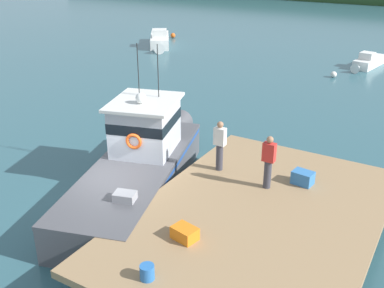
# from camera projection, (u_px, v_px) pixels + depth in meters

# --- Properties ---
(ground_plane) EXTENTS (200.00, 200.00, 0.00)m
(ground_plane) POSITION_uv_depth(u_px,v_px,m) (119.00, 204.00, 14.88)
(ground_plane) COLOR #2D5660
(dock) EXTENTS (6.00, 9.00, 1.20)m
(dock) POSITION_uv_depth(u_px,v_px,m) (257.00, 217.00, 12.21)
(dock) COLOR #4C3D2D
(dock) RESTS_ON ground
(main_fishing_boat) EXTENTS (4.74, 9.91, 4.80)m
(main_fishing_boat) POSITION_uv_depth(u_px,v_px,m) (140.00, 163.00, 15.38)
(main_fishing_boat) COLOR #4C4C51
(main_fishing_boat) RESTS_ON ground
(crate_stack_near_edge) EXTENTS (0.68, 0.55, 0.32)m
(crate_stack_near_edge) POSITION_uv_depth(u_px,v_px,m) (185.00, 233.00, 11.04)
(crate_stack_near_edge) COLOR orange
(crate_stack_near_edge) RESTS_ON dock
(crate_single_by_cleat) EXTENTS (0.65, 0.51, 0.40)m
(crate_single_by_cleat) POSITION_uv_depth(u_px,v_px,m) (303.00, 178.00, 13.56)
(crate_single_by_cleat) COLOR #3370B2
(crate_single_by_cleat) RESTS_ON dock
(bait_bucket) EXTENTS (0.32, 0.32, 0.34)m
(bait_bucket) POSITION_uv_depth(u_px,v_px,m) (147.00, 272.00, 9.72)
(bait_bucket) COLOR #2866B2
(bait_bucket) RESTS_ON dock
(deckhand_by_the_boat) EXTENTS (0.36, 0.22, 1.63)m
(deckhand_by_the_boat) POSITION_uv_depth(u_px,v_px,m) (268.00, 161.00, 13.09)
(deckhand_by_the_boat) COLOR #383842
(deckhand_by_the_boat) RESTS_ON dock
(deckhand_further_back) EXTENTS (0.36, 0.22, 1.63)m
(deckhand_further_back) POSITION_uv_depth(u_px,v_px,m) (220.00, 145.00, 14.15)
(deckhand_further_back) COLOR #383842
(deckhand_further_back) RESTS_ON dock
(moored_boat_outer_mooring) EXTENTS (4.10, 5.35, 1.44)m
(moored_boat_outer_mooring) POSITION_uv_depth(u_px,v_px,m) (160.00, 40.00, 37.29)
(moored_boat_outer_mooring) COLOR white
(moored_boat_outer_mooring) RESTS_ON ground
(moored_boat_off_the_point) EXTENTS (1.62, 4.28, 1.07)m
(moored_boat_off_the_point) POSITION_uv_depth(u_px,v_px,m) (368.00, 62.00, 31.07)
(moored_boat_off_the_point) COLOR white
(moored_boat_off_the_point) RESTS_ON ground
(mooring_buoy_channel_marker) EXTENTS (0.39, 0.39, 0.39)m
(mooring_buoy_channel_marker) POSITION_uv_depth(u_px,v_px,m) (334.00, 74.00, 28.74)
(mooring_buoy_channel_marker) COLOR silver
(mooring_buoy_channel_marker) RESTS_ON ground
(mooring_buoy_inshore) EXTENTS (0.43, 0.43, 0.43)m
(mooring_buoy_inshore) POSITION_uv_depth(u_px,v_px,m) (173.00, 35.00, 40.75)
(mooring_buoy_inshore) COLOR #EA5B19
(mooring_buoy_inshore) RESTS_ON ground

